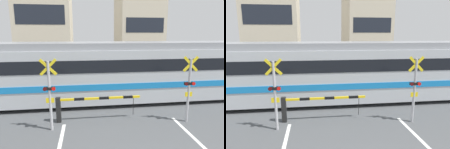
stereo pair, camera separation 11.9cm
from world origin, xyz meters
TOP-DOWN VIEW (x-y plane):
  - rail_track_near at (0.00, 7.79)m, footprint 50.00×0.10m
  - rail_track_far at (0.00, 9.22)m, footprint 50.00×0.10m
  - commuter_train at (-1.22, 8.50)m, footprint 19.65×3.03m
  - crossing_barrier_near at (-1.81, 5.83)m, footprint 3.81×0.20m
  - crossing_barrier_far at (1.81, 11.76)m, footprint 3.81×0.20m
  - crossing_signal_left at (-2.96, 5.11)m, footprint 0.68×0.15m
  - crossing_signal_right at (2.96, 5.11)m, footprint 0.68×0.15m
  - pedestrian at (0.66, 15.21)m, footprint 0.38×0.22m
  - building_left_of_street at (-6.38, 24.99)m, footprint 6.53×6.92m
  - building_right_of_street at (5.95, 24.99)m, footprint 5.68×6.92m

SIDE VIEW (x-z plane):
  - rail_track_near at x=0.00m, z-range 0.00..0.08m
  - rail_track_far at x=0.00m, z-range 0.00..0.08m
  - crossing_barrier_near at x=-1.81m, z-range 0.22..1.38m
  - crossing_barrier_far at x=1.81m, z-range 0.22..1.38m
  - pedestrian at x=0.66m, z-range 0.12..1.75m
  - crossing_signal_left at x=-2.96m, z-range 0.15..3.13m
  - crossing_signal_right at x=2.96m, z-range 0.15..3.13m
  - commuter_train at x=-1.22m, z-range 0.12..3.55m
  - building_right_of_street at x=5.95m, z-range 0.00..8.94m
  - building_left_of_street at x=-6.38m, z-range 0.00..10.94m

